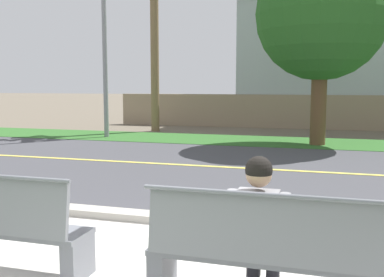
% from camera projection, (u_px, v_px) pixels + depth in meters
% --- Properties ---
extents(ground_plane, '(140.00, 140.00, 0.00)m').
position_uv_depth(ground_plane, '(251.00, 158.00, 11.29)').
color(ground_plane, '#665B4C').
extents(curb_edge, '(44.00, 0.30, 0.11)m').
position_uv_depth(curb_edge, '(182.00, 220.00, 5.91)').
color(curb_edge, '#ADA89E').
rests_on(curb_edge, ground_plane).
extents(street_asphalt, '(52.00, 8.00, 0.01)m').
position_uv_depth(street_asphalt, '(240.00, 168.00, 9.87)').
color(street_asphalt, '#424247').
rests_on(street_asphalt, ground_plane).
extents(road_centre_line, '(48.00, 0.14, 0.01)m').
position_uv_depth(road_centre_line, '(240.00, 168.00, 9.87)').
color(road_centre_line, '#E0CC4C').
rests_on(road_centre_line, ground_plane).
extents(far_verge_grass, '(48.00, 2.80, 0.02)m').
position_uv_depth(far_verge_grass, '(268.00, 141.00, 14.50)').
color(far_verge_grass, '#2D6026').
rests_on(far_verge_grass, ground_plane).
extents(bench_right, '(2.05, 0.48, 1.01)m').
position_uv_depth(bench_right, '(271.00, 255.00, 3.61)').
color(bench_right, slate).
rests_on(bench_right, ground_plane).
extents(seated_person_grey, '(0.52, 0.68, 1.25)m').
position_uv_depth(seated_person_grey, '(259.00, 222.00, 3.78)').
color(seated_person_grey, black).
rests_on(seated_person_grey, ground_plane).
extents(streetlamp, '(0.24, 2.10, 7.74)m').
position_uv_depth(streetlamp, '(106.00, 9.00, 15.33)').
color(streetlamp, gray).
rests_on(streetlamp, ground_plane).
extents(shade_tree_far_left, '(3.86, 3.86, 6.37)m').
position_uv_depth(shade_tree_far_left, '(326.00, 4.00, 13.06)').
color(shade_tree_far_left, brown).
rests_on(shade_tree_far_left, ground_plane).
extents(garden_wall, '(13.00, 0.36, 1.40)m').
position_uv_depth(garden_wall, '(266.00, 111.00, 19.01)').
color(garden_wall, gray).
rests_on(garden_wall, ground_plane).
extents(house_across_street, '(10.59, 6.91, 6.32)m').
position_uv_depth(house_across_street, '(355.00, 54.00, 20.74)').
color(house_across_street, '#A3ADB2').
rests_on(house_across_street, ground_plane).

